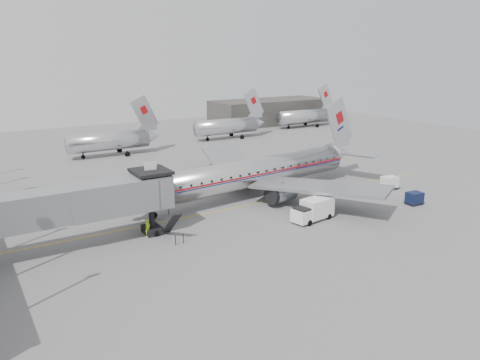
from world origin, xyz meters
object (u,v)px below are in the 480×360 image
(baggage_cart_navy, at_px, (414,198))
(baggage_cart_white, at_px, (390,182))
(airliner, at_px, (256,172))
(ramp_worker, at_px, (148,228))
(service_van, at_px, (313,210))

(baggage_cart_navy, relative_size, baggage_cart_white, 0.85)
(airliner, height_order, ramp_worker, airliner)
(service_van, distance_m, baggage_cart_navy, 13.96)
(baggage_cart_navy, bearing_deg, ramp_worker, 170.81)
(airliner, relative_size, ramp_worker, 20.36)
(baggage_cart_navy, distance_m, ramp_worker, 31.22)
(baggage_cart_navy, distance_m, baggage_cart_white, 6.70)
(service_van, bearing_deg, airliner, 81.40)
(airliner, xyz_separation_m, baggage_cart_navy, (13.70, -13.18, -2.11))
(service_van, height_order, baggage_cart_navy, service_van)
(service_van, relative_size, baggage_cart_white, 2.20)
(baggage_cart_white, bearing_deg, airliner, 167.63)
(baggage_cart_navy, bearing_deg, service_van, 175.33)
(airliner, distance_m, baggage_cart_navy, 19.12)
(airliner, xyz_separation_m, ramp_worker, (-16.71, -6.08, -2.01))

